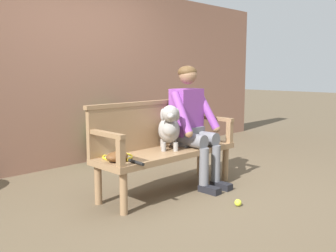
{
  "coord_description": "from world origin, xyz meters",
  "views": [
    {
      "loc": [
        -2.73,
        -2.72,
        1.25
      ],
      "look_at": [
        0.0,
        0.0,
        0.7
      ],
      "focal_mm": 40.37,
      "sensor_mm": 36.0,
      "label": 1
    }
  ],
  "objects_px": {
    "tennis_racket": "(119,157)",
    "baseball_glove": "(117,157)",
    "person_seated": "(192,121)",
    "garden_bench": "(168,155)",
    "tennis_ball": "(238,203)",
    "dog_on_bench": "(169,127)"
  },
  "relations": [
    {
      "from": "dog_on_bench",
      "to": "tennis_ball",
      "type": "relative_size",
      "value": 7.22
    },
    {
      "from": "tennis_ball",
      "to": "baseball_glove",
      "type": "bearing_deg",
      "value": 138.15
    },
    {
      "from": "tennis_racket",
      "to": "baseball_glove",
      "type": "relative_size",
      "value": 2.6
    },
    {
      "from": "person_seated",
      "to": "dog_on_bench",
      "type": "relative_size",
      "value": 2.76
    },
    {
      "from": "person_seated",
      "to": "tennis_ball",
      "type": "bearing_deg",
      "value": -105.57
    },
    {
      "from": "garden_bench",
      "to": "person_seated",
      "type": "height_order",
      "value": "person_seated"
    },
    {
      "from": "garden_bench",
      "to": "tennis_ball",
      "type": "relative_size",
      "value": 25.03
    },
    {
      "from": "garden_bench",
      "to": "person_seated",
      "type": "xyz_separation_m",
      "value": [
        0.36,
        -0.01,
        0.33
      ]
    },
    {
      "from": "person_seated",
      "to": "baseball_glove",
      "type": "xyz_separation_m",
      "value": [
        -1.05,
        -0.02,
        -0.23
      ]
    },
    {
      "from": "tennis_racket",
      "to": "tennis_ball",
      "type": "distance_m",
      "value": 1.2
    },
    {
      "from": "tennis_racket",
      "to": "tennis_ball",
      "type": "relative_size",
      "value": 8.68
    },
    {
      "from": "person_seated",
      "to": "baseball_glove",
      "type": "bearing_deg",
      "value": -178.66
    },
    {
      "from": "dog_on_bench",
      "to": "tennis_ball",
      "type": "distance_m",
      "value": 1.02
    },
    {
      "from": "dog_on_bench",
      "to": "person_seated",
      "type": "bearing_deg",
      "value": 0.31
    },
    {
      "from": "tennis_racket",
      "to": "baseball_glove",
      "type": "bearing_deg",
      "value": -136.27
    },
    {
      "from": "dog_on_bench",
      "to": "garden_bench",
      "type": "bearing_deg",
      "value": 105.53
    },
    {
      "from": "person_seated",
      "to": "tennis_racket",
      "type": "bearing_deg",
      "value": 176.21
    },
    {
      "from": "person_seated",
      "to": "baseball_glove",
      "type": "distance_m",
      "value": 1.08
    },
    {
      "from": "tennis_ball",
      "to": "tennis_racket",
      "type": "bearing_deg",
      "value": 131.63
    },
    {
      "from": "person_seated",
      "to": "garden_bench",
      "type": "bearing_deg",
      "value": 177.92
    },
    {
      "from": "dog_on_bench",
      "to": "tennis_racket",
      "type": "xyz_separation_m",
      "value": [
        -0.6,
        0.07,
        -0.23
      ]
    },
    {
      "from": "garden_bench",
      "to": "baseball_glove",
      "type": "distance_m",
      "value": 0.7
    }
  ]
}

